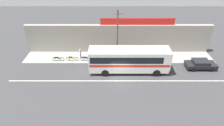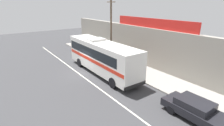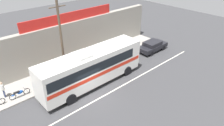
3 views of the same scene
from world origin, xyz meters
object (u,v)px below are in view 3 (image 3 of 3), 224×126
pedestrian_near_shop (3,88)px  pedestrian_far_left (52,73)px  intercity_bus (91,66)px  utility_pole (62,42)px  parked_car (153,46)px  motorcycle_orange (19,93)px

pedestrian_near_shop → pedestrian_far_left: size_ratio=1.01×
intercity_bus → utility_pole: utility_pole is taller
parked_car → pedestrian_far_left: (-13.43, 2.25, 0.33)m
pedestrian_near_shop → utility_pole: bearing=-11.2°
intercity_bus → utility_pole: 3.67m
utility_pole → motorcycle_orange: bearing=177.3°
parked_car → utility_pole: size_ratio=0.53×
pedestrian_far_left → intercity_bus: bearing=-47.6°
parked_car → utility_pole: bearing=172.1°
utility_pole → parked_car: bearing=-7.9°
intercity_bus → pedestrian_far_left: 4.17m
parked_car → motorcycle_orange: size_ratio=2.28×
parked_car → pedestrian_near_shop: (-18.05, 2.85, 0.35)m
utility_pole → pedestrian_near_shop: bearing=168.8°
intercity_bus → pedestrian_far_left: bearing=132.4°
intercity_bus → motorcycle_orange: bearing=157.2°
intercity_bus → utility_pole: size_ratio=1.37×
motorcycle_orange → pedestrian_far_left: 3.64m
parked_car → utility_pole: 12.88m
parked_car → utility_pole: (-12.25, 1.70, 3.60)m
utility_pole → motorcycle_orange: utility_pole is taller
motorcycle_orange → pedestrian_far_left: size_ratio=1.18×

